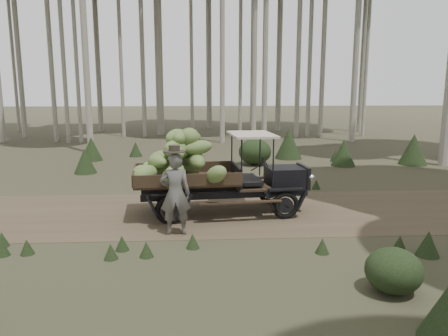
{
  "coord_description": "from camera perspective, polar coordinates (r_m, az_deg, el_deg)",
  "views": [
    {
      "loc": [
        1.29,
        -10.67,
        3.16
      ],
      "look_at": [
        1.89,
        -0.06,
        1.16
      ],
      "focal_mm": 35.0,
      "sensor_mm": 36.0,
      "label": 1
    }
  ],
  "objects": [
    {
      "name": "undergrowth",
      "position": [
        8.58,
        -16.92,
        -7.44
      ],
      "size": [
        24.68,
        23.44,
        1.34
      ],
      "color": "#233319",
      "rests_on": "ground"
    },
    {
      "name": "dirt_track",
      "position": [
        11.2,
        -9.77,
        -5.87
      ],
      "size": [
        70.0,
        4.0,
        0.01
      ],
      "primitive_type": "cube",
      "color": "brown",
      "rests_on": "ground"
    },
    {
      "name": "banana_truck",
      "position": [
        10.69,
        -3.38,
        0.57
      ],
      "size": [
        4.52,
        2.33,
        2.2
      ],
      "rotation": [
        0.0,
        0.0,
        0.1
      ],
      "color": "black",
      "rests_on": "ground"
    },
    {
      "name": "ground",
      "position": [
        11.2,
        -9.77,
        -5.89
      ],
      "size": [
        120.0,
        120.0,
        0.0
      ],
      "primitive_type": "plane",
      "color": "#473D2B",
      "rests_on": "ground"
    },
    {
      "name": "farmer",
      "position": [
        9.37,
        -6.39,
        -3.24
      ],
      "size": [
        0.66,
        0.49,
        1.95
      ],
      "rotation": [
        0.0,
        0.0,
        3.16
      ],
      "color": "#55524E",
      "rests_on": "ground"
    }
  ]
}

